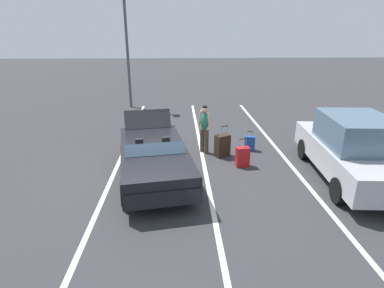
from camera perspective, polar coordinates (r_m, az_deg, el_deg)
name	(u,v)px	position (r m, az deg, el deg)	size (l,w,h in m)	color
ground_plane	(155,179)	(8.98, -6.78, -6.31)	(80.00, 80.00, 0.00)	#333335
lot_line_near	(111,180)	(9.16, -14.51, -6.30)	(18.00, 0.12, 0.01)	silver
lot_line_mid	(207,178)	(8.98, 2.68, -6.16)	(18.00, 0.12, 0.01)	silver
lot_line_far	(300,176)	(9.60, 19.03, -5.52)	(18.00, 0.12, 0.01)	silver
convertible_car	(155,162)	(8.55, -6.81, -3.34)	(4.42, 2.41, 1.50)	black
suitcase_large_black	(222,146)	(10.37, 5.54, -0.31)	(0.48, 0.56, 1.08)	#2D2319
suitcase_medium_bright	(242,157)	(9.70, 9.19, -2.33)	(0.29, 0.43, 0.88)	red
suitcase_small_carryon	(250,143)	(11.07, 10.49, 0.13)	(0.31, 0.39, 0.71)	#1E479E
traveler_person	(204,127)	(10.47, 2.29, 3.21)	(0.51, 0.46, 1.65)	#4C3F2D
parked_sedan_near	(353,149)	(9.67, 27.23, -0.80)	(4.62, 2.14, 1.82)	#B2B2B7
parking_lamp_post	(127,44)	(17.06, -11.78, 17.37)	(0.50, 0.24, 5.70)	#4C4C51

